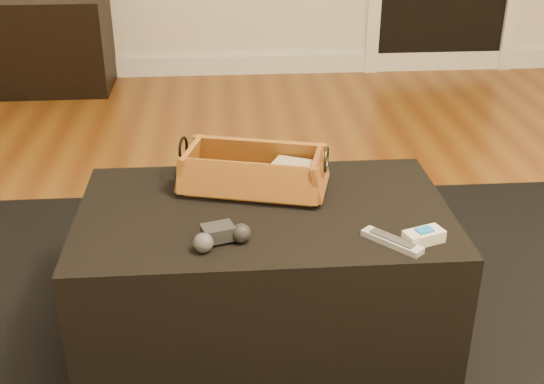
{
  "coord_description": "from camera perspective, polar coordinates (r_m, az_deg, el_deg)",
  "views": [
    {
      "loc": [
        -0.13,
        -1.59,
        1.29
      ],
      "look_at": [
        -0.01,
        0.01,
        0.49
      ],
      "focal_mm": 45.0,
      "sensor_mm": 36.0,
      "label": 1
    }
  ],
  "objects": [
    {
      "name": "cream_gadget",
      "position": [
        1.72,
        12.58,
        -3.63
      ],
      "size": [
        0.11,
        0.08,
        0.04
      ],
      "color": "beige",
      "rests_on": "ottoman"
    },
    {
      "name": "area_rug",
      "position": [
        2.03,
        -0.51,
        -12.78
      ],
      "size": [
        2.6,
        2.0,
        0.01
      ],
      "primitive_type": "cube",
      "color": "black",
      "rests_on": "floor"
    },
    {
      "name": "cloth_bundle",
      "position": [
        1.94,
        1.78,
        1.64
      ],
      "size": [
        0.14,
        0.12,
        0.06
      ],
      "primitive_type": "cube",
      "rotation": [
        0.0,
        0.0,
        -0.43
      ],
      "color": "tan",
      "rests_on": "wicker_basket"
    },
    {
      "name": "ottoman",
      "position": [
        1.94,
        -0.64,
        -6.91
      ],
      "size": [
        1.0,
        0.6,
        0.42
      ],
      "primitive_type": "cube",
      "color": "black",
      "rests_on": "area_rug"
    },
    {
      "name": "wicker_basket",
      "position": [
        1.93,
        -1.54,
        1.59
      ],
      "size": [
        0.45,
        0.31,
        0.14
      ],
      "color": "#A66425",
      "rests_on": "ottoman"
    },
    {
      "name": "game_controller",
      "position": [
        1.66,
        -4.32,
        -3.68
      ],
      "size": [
        0.16,
        0.11,
        0.05
      ],
      "color": "#232325",
      "rests_on": "ottoman"
    },
    {
      "name": "tv_remote",
      "position": [
        1.93,
        -2.22,
        0.83
      ],
      "size": [
        0.22,
        0.08,
        0.02
      ],
      "primitive_type": "cube",
      "rotation": [
        0.0,
        0.0,
        -0.15
      ],
      "color": "black",
      "rests_on": "wicker_basket"
    },
    {
      "name": "baseboard",
      "position": [
        4.5,
        -2.62,
        10.57
      ],
      "size": [
        5.0,
        0.04,
        0.12
      ],
      "primitive_type": "cube",
      "color": "white",
      "rests_on": "floor"
    },
    {
      "name": "floor",
      "position": [
        2.06,
        0.25,
        -12.58
      ],
      "size": [
        5.0,
        5.5,
        0.01
      ],
      "primitive_type": "cube",
      "color": "brown",
      "rests_on": "ground"
    },
    {
      "name": "silver_remote",
      "position": [
        1.69,
        10.01,
        -4.07
      ],
      "size": [
        0.14,
        0.14,
        0.02
      ],
      "color": "#B9BCC2",
      "rests_on": "ottoman"
    }
  ]
}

